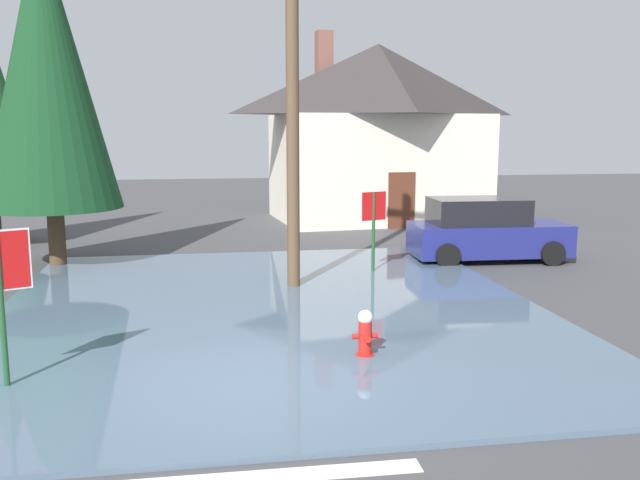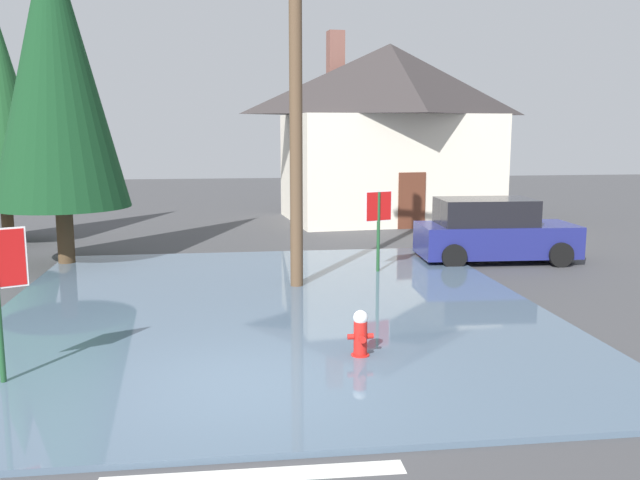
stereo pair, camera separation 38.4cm
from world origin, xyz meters
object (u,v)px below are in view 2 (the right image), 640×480
at_px(house, 389,130).
at_px(parked_car, 493,232).
at_px(fire_hydrant, 360,336).
at_px(pine_tree_mid_left, 55,69).
at_px(utility_pole, 296,67).
at_px(stop_sign_far, 379,216).

bearing_deg(house, parked_car, -84.65).
relative_size(fire_hydrant, pine_tree_mid_left, 0.09).
distance_m(fire_hydrant, pine_tree_mid_left, 11.31).
relative_size(house, pine_tree_mid_left, 1.02).
distance_m(fire_hydrant, utility_pole, 6.58).
bearing_deg(parked_car, stop_sign_far, -160.44).
bearing_deg(house, utility_pole, -112.75).
distance_m(fire_hydrant, parked_car, 8.89).
bearing_deg(stop_sign_far, parked_car, 19.56).
bearing_deg(utility_pole, house, 67.25).
height_order(utility_pole, house, utility_pole).
distance_m(utility_pole, pine_tree_mid_left, 6.63).
bearing_deg(utility_pole, fire_hydrant, -84.21).
xyz_separation_m(stop_sign_far, pine_tree_mid_left, (-7.80, 2.17, 3.55)).
height_order(fire_hydrant, parked_car, parked_car).
height_order(utility_pole, pine_tree_mid_left, utility_pole).
distance_m(stop_sign_far, house, 10.49).
height_order(stop_sign_far, pine_tree_mid_left, pine_tree_mid_left).
distance_m(house, parked_car, 9.19).
distance_m(parked_car, pine_tree_mid_left, 12.00).
distance_m(utility_pole, house, 12.24).
relative_size(stop_sign_far, pine_tree_mid_left, 0.24).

